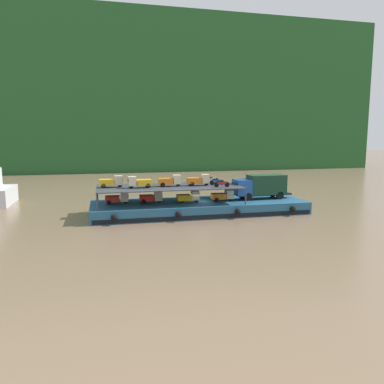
% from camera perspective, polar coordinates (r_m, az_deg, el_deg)
% --- Properties ---
extents(ground_plane, '(400.00, 400.00, 0.00)m').
position_cam_1_polar(ground_plane, '(47.18, 1.09, -3.21)').
color(ground_plane, '#7F664C').
extents(hillside_far_bank, '(136.42, 38.41, 44.00)m').
position_cam_1_polar(hillside_far_bank, '(120.91, -8.12, 15.52)').
color(hillside_far_bank, '#235628').
rests_on(hillside_far_bank, ground).
extents(cargo_barge, '(26.44, 8.74, 1.50)m').
position_cam_1_polar(cargo_barge, '(47.01, 1.10, -2.32)').
color(cargo_barge, '#23567A').
rests_on(cargo_barge, ground).
extents(covered_lorry, '(7.92, 2.54, 3.10)m').
position_cam_1_polar(covered_lorry, '(49.36, 10.40, 0.93)').
color(covered_lorry, '#1E4C99').
rests_on(covered_lorry, cargo_barge).
extents(cargo_rack, '(17.24, 7.38, 2.00)m').
position_cam_1_polar(cargo_rack, '(45.82, -3.50, 0.79)').
color(cargo_rack, '#383D47').
rests_on(cargo_rack, cargo_barge).
extents(mini_truck_lower_stern, '(2.77, 1.26, 1.38)m').
position_cam_1_polar(mini_truck_lower_stern, '(45.93, -11.28, -0.91)').
color(mini_truck_lower_stern, red).
rests_on(mini_truck_lower_stern, cargo_barge).
extents(mini_truck_lower_aft, '(2.78, 1.27, 1.38)m').
position_cam_1_polar(mini_truck_lower_aft, '(45.87, -6.20, -0.81)').
color(mini_truck_lower_aft, red).
rests_on(mini_truck_lower_aft, cargo_barge).
extents(mini_truck_lower_mid, '(2.74, 1.21, 1.38)m').
position_cam_1_polar(mini_truck_lower_mid, '(45.99, -0.55, -0.73)').
color(mini_truck_lower_mid, gold).
rests_on(mini_truck_lower_mid, cargo_barge).
extents(mini_truck_lower_fore, '(2.75, 1.22, 1.38)m').
position_cam_1_polar(mini_truck_lower_fore, '(47.13, 4.68, -0.54)').
color(mini_truck_lower_fore, orange).
rests_on(mini_truck_lower_fore, cargo_barge).
extents(mini_truck_upper_stern, '(2.77, 1.26, 1.38)m').
position_cam_1_polar(mini_truck_upper_stern, '(45.71, -12.12, 1.56)').
color(mini_truck_upper_stern, gold).
rests_on(mini_truck_upper_stern, cargo_rack).
extents(mini_truck_upper_mid, '(2.78, 1.27, 1.38)m').
position_cam_1_polar(mini_truck_upper_mid, '(44.65, -8.01, 1.50)').
color(mini_truck_upper_mid, gold).
rests_on(mini_truck_upper_mid, cargo_rack).
extents(mini_truck_upper_fore, '(2.78, 1.27, 1.38)m').
position_cam_1_polar(mini_truck_upper_fore, '(45.72, -3.35, 1.73)').
color(mini_truck_upper_fore, orange).
rests_on(mini_truck_upper_fore, cargo_rack).
extents(mini_truck_upper_bow, '(2.77, 1.25, 1.38)m').
position_cam_1_polar(mini_truck_upper_bow, '(46.41, 1.01, 1.84)').
color(mini_truck_upper_bow, orange).
rests_on(mini_truck_upper_bow, cargo_rack).
extents(motorcycle_upper_port, '(1.90, 0.55, 0.87)m').
position_cam_1_polar(motorcycle_upper_port, '(45.06, 4.51, 1.29)').
color(motorcycle_upper_port, black).
rests_on(motorcycle_upper_port, cargo_rack).
extents(motorcycle_upper_centre, '(1.90, 0.55, 0.87)m').
position_cam_1_polar(motorcycle_upper_centre, '(47.18, 3.79, 1.61)').
color(motorcycle_upper_centre, black).
rests_on(motorcycle_upper_centre, cargo_rack).
extents(motorcycle_upper_stbd, '(1.90, 0.55, 0.87)m').
position_cam_1_polar(motorcycle_upper_stbd, '(49.28, 3.00, 1.90)').
color(motorcycle_upper_stbd, black).
rests_on(motorcycle_upper_stbd, cargo_rack).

